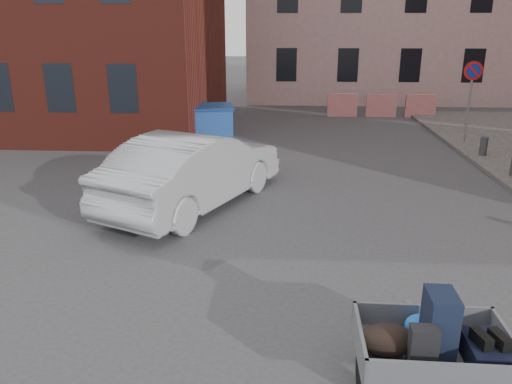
{
  "coord_description": "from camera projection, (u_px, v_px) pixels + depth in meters",
  "views": [
    {
      "loc": [
        0.04,
        -7.28,
        3.85
      ],
      "look_at": [
        -0.46,
        0.92,
        1.1
      ],
      "focal_mm": 35.0,
      "sensor_mm": 36.0,
      "label": 1
    }
  ],
  "objects": [
    {
      "name": "ground",
      "position": [
        281.0,
        275.0,
        8.11
      ],
      "size": [
        120.0,
        120.0,
        0.0
      ],
      "primitive_type": "plane",
      "color": "#38383A",
      "rests_on": "ground"
    },
    {
      "name": "no_parking_sign",
      "position": [
        471.0,
        85.0,
        16.1
      ],
      "size": [
        0.6,
        0.09,
        2.65
      ],
      "color": "gray",
      "rests_on": "sidewalk"
    },
    {
      "name": "barriers",
      "position": [
        381.0,
        106.0,
        21.91
      ],
      "size": [
        4.7,
        0.18,
        1.0
      ],
      "color": "red",
      "rests_on": "ground"
    },
    {
      "name": "trailer",
      "position": [
        432.0,
        345.0,
        5.33
      ],
      "size": [
        1.62,
        1.81,
        1.2
      ],
      "rotation": [
        0.0,
        0.0,
        -0.02
      ],
      "color": "black",
      "rests_on": "ground"
    },
    {
      "name": "dumpster",
      "position": [
        191.0,
        123.0,
        17.38
      ],
      "size": [
        3.14,
        2.03,
        1.22
      ],
      "rotation": [
        0.0,
        0.0,
        0.19
      ],
      "color": "#224CA3",
      "rests_on": "ground"
    },
    {
      "name": "silver_car",
      "position": [
        195.0,
        169.0,
        11.02
      ],
      "size": [
        3.7,
        5.31,
        1.66
      ],
      "primitive_type": "imported",
      "rotation": [
        0.0,
        0.0,
        2.71
      ],
      "color": "#9FA2A6",
      "rests_on": "ground"
    }
  ]
}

